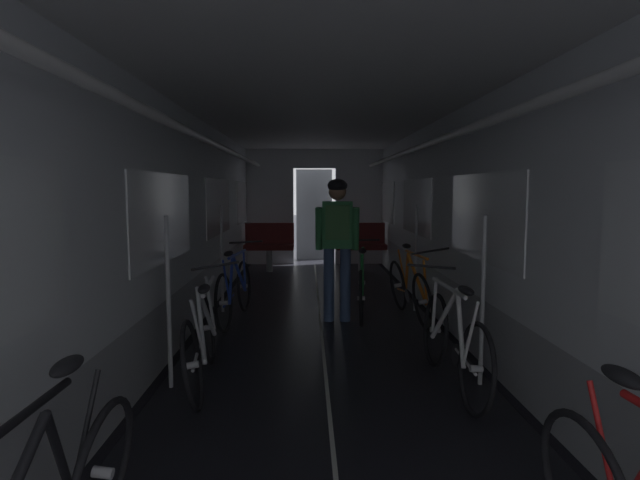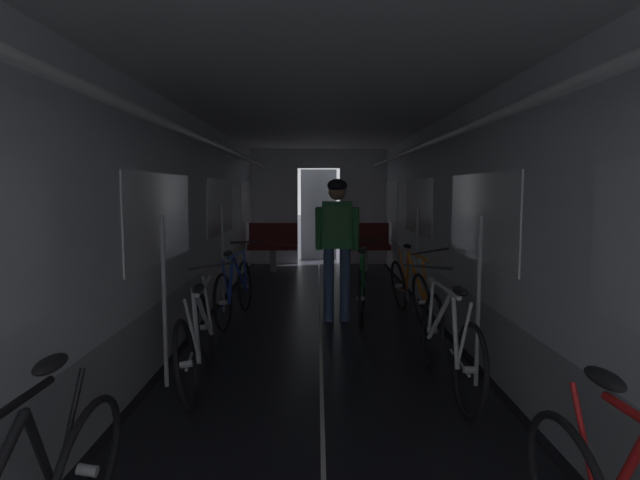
{
  "view_description": "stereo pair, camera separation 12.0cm",
  "coord_description": "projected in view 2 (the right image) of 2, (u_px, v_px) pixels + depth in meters",
  "views": [
    {
      "loc": [
        -0.16,
        -1.99,
        1.61
      ],
      "look_at": [
        0.0,
        4.32,
        0.98
      ],
      "focal_mm": 28.96,
      "sensor_mm": 36.0,
      "label": 1
    },
    {
      "loc": [
        -0.04,
        -1.99,
        1.61
      ],
      "look_at": [
        0.0,
        4.32,
        0.98
      ],
      "focal_mm": 28.96,
      "sensor_mm": 36.0,
      "label": 2
    }
  ],
  "objects": [
    {
      "name": "bench_seat_far_left",
      "position": [
        273.0,
        242.0,
        10.12
      ],
      "size": [
        0.98,
        0.51,
        0.95
      ],
      "color": "gray",
      "rests_on": "ground"
    },
    {
      "name": "person_cyclist_aisle",
      "position": [
        337.0,
        234.0,
        6.19
      ],
      "size": [
        0.54,
        0.4,
        1.73
      ],
      "color": "#384C75",
      "rests_on": "ground"
    },
    {
      "name": "bicycle_white",
      "position": [
        448.0,
        342.0,
        4.14
      ],
      "size": [
        0.44,
        1.69,
        0.95
      ],
      "color": "black",
      "rests_on": "ground"
    },
    {
      "name": "bicycle_blue",
      "position": [
        235.0,
        290.0,
        6.3
      ],
      "size": [
        0.44,
        1.69,
        0.94
      ],
      "color": "black",
      "rests_on": "ground"
    },
    {
      "name": "bicycle_orange",
      "position": [
        410.0,
        289.0,
        6.33
      ],
      "size": [
        0.51,
        1.69,
        0.96
      ],
      "color": "black",
      "rests_on": "ground"
    },
    {
      "name": "train_car_shell",
      "position": [
        320.0,
        181.0,
        5.56
      ],
      "size": [
        3.14,
        12.34,
        2.57
      ],
      "color": "black",
      "rests_on": "ground"
    },
    {
      "name": "bench_seat_far_right",
      "position": [
        365.0,
        242.0,
        10.13
      ],
      "size": [
        0.98,
        0.51,
        0.95
      ],
      "color": "gray",
      "rests_on": "ground"
    },
    {
      "name": "bicycle_silver",
      "position": [
        197.0,
        338.0,
        4.26
      ],
      "size": [
        0.44,
        1.7,
        0.96
      ],
      "color": "black",
      "rests_on": "ground"
    },
    {
      "name": "bicycle_green_in_aisle",
      "position": [
        362.0,
        286.0,
        6.52
      ],
      "size": [
        0.44,
        1.68,
        0.94
      ],
      "color": "black",
      "rests_on": "ground"
    }
  ]
}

